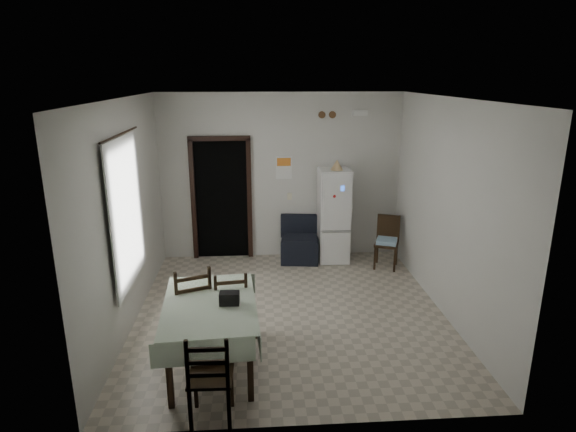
% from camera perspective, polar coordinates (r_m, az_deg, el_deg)
% --- Properties ---
extents(ground, '(4.50, 4.50, 0.00)m').
position_cam_1_polar(ground, '(6.82, 0.30, -11.33)').
color(ground, '#B0A48F').
rests_on(ground, ground).
extents(ceiling, '(4.20, 4.50, 0.02)m').
position_cam_1_polar(ceiling, '(6.04, 0.34, 13.81)').
color(ceiling, white).
rests_on(ceiling, ground).
extents(wall_back, '(4.20, 0.02, 2.90)m').
position_cam_1_polar(wall_back, '(8.46, -0.84, 4.64)').
color(wall_back, silver).
rests_on(wall_back, ground).
extents(wall_front, '(4.20, 0.02, 2.90)m').
position_cam_1_polar(wall_front, '(4.17, 2.69, -8.04)').
color(wall_front, silver).
rests_on(wall_front, ground).
extents(wall_left, '(0.02, 4.50, 2.90)m').
position_cam_1_polar(wall_left, '(6.47, -18.56, 0.08)').
color(wall_left, silver).
rests_on(wall_left, ground).
extents(wall_right, '(0.02, 4.50, 2.90)m').
position_cam_1_polar(wall_right, '(6.76, 18.36, 0.79)').
color(wall_right, silver).
rests_on(wall_right, ground).
extents(doorway, '(1.06, 0.52, 2.22)m').
position_cam_1_polar(doorway, '(8.75, -7.79, 2.27)').
color(doorway, black).
rests_on(doorway, ground).
extents(window_recess, '(0.10, 1.20, 1.60)m').
position_cam_1_polar(window_recess, '(6.27, -19.52, 0.44)').
color(window_recess, silver).
rests_on(window_recess, ground).
extents(curtain, '(0.02, 1.45, 1.85)m').
position_cam_1_polar(curtain, '(6.24, -18.55, 0.46)').
color(curtain, silver).
rests_on(curtain, ground).
extents(curtain_rod, '(0.02, 1.60, 0.02)m').
position_cam_1_polar(curtain_rod, '(6.06, -19.27, 9.13)').
color(curtain_rod, black).
rests_on(curtain_rod, ground).
extents(calendar, '(0.28, 0.02, 0.40)m').
position_cam_1_polar(calendar, '(8.42, -0.50, 5.77)').
color(calendar, white).
rests_on(calendar, ground).
extents(calendar_image, '(0.24, 0.01, 0.14)m').
position_cam_1_polar(calendar_image, '(8.39, -0.49, 6.43)').
color(calendar_image, orange).
rests_on(calendar_image, ground).
extents(light_switch, '(0.08, 0.02, 0.12)m').
position_cam_1_polar(light_switch, '(8.53, 0.18, 2.34)').
color(light_switch, beige).
rests_on(light_switch, ground).
extents(vent_left, '(0.12, 0.03, 0.12)m').
position_cam_1_polar(vent_left, '(8.36, 4.04, 11.88)').
color(vent_left, brown).
rests_on(vent_left, ground).
extents(vent_right, '(0.12, 0.03, 0.12)m').
position_cam_1_polar(vent_right, '(8.39, 5.28, 11.87)').
color(vent_right, brown).
rests_on(vent_right, ground).
extents(emergency_light, '(0.25, 0.07, 0.09)m').
position_cam_1_polar(emergency_light, '(8.45, 8.54, 12.00)').
color(emergency_light, white).
rests_on(emergency_light, ground).
extents(fridge, '(0.54, 0.54, 1.64)m').
position_cam_1_polar(fridge, '(8.40, 5.42, 0.05)').
color(fridge, white).
rests_on(fridge, ground).
extents(tan_cone, '(0.23, 0.23, 0.17)m').
position_cam_1_polar(tan_cone, '(8.13, 5.82, 6.06)').
color(tan_cone, tan).
rests_on(tan_cone, fridge).
extents(navy_seat, '(0.72, 0.70, 0.78)m').
position_cam_1_polar(navy_seat, '(8.46, 1.44, -2.81)').
color(navy_seat, black).
rests_on(navy_seat, ground).
extents(corner_chair, '(0.50, 0.50, 0.88)m').
position_cam_1_polar(corner_chair, '(8.32, 11.61, -3.12)').
color(corner_chair, black).
rests_on(corner_chair, ground).
extents(dining_table, '(1.09, 1.57, 0.79)m').
position_cam_1_polar(dining_table, '(5.57, -9.09, -13.77)').
color(dining_table, '#A4B69C').
rests_on(dining_table, ground).
extents(black_bag, '(0.22, 0.14, 0.14)m').
position_cam_1_polar(black_bag, '(5.30, -6.96, -9.65)').
color(black_bag, black).
rests_on(black_bag, dining_table).
extents(dining_chair_far_left, '(0.58, 0.58, 1.06)m').
position_cam_1_polar(dining_chair_far_left, '(5.96, -11.46, -10.28)').
color(dining_chair_far_left, black).
rests_on(dining_chair_far_left, ground).
extents(dining_chair_far_right, '(0.46, 0.46, 0.96)m').
position_cam_1_polar(dining_chair_far_right, '(5.98, -6.83, -10.49)').
color(dining_chair_far_right, black).
rests_on(dining_chair_far_right, ground).
extents(dining_chair_near_head, '(0.42, 0.42, 0.96)m').
position_cam_1_polar(dining_chair_near_head, '(4.78, -9.16, -18.14)').
color(dining_chair_near_head, black).
rests_on(dining_chair_near_head, ground).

